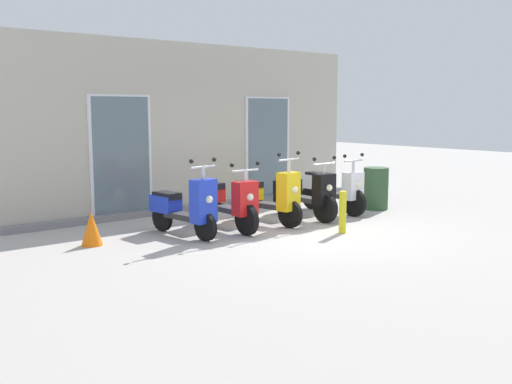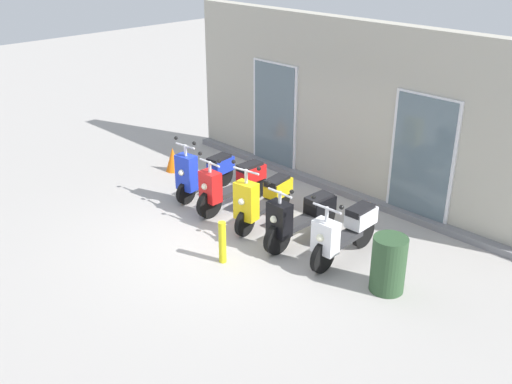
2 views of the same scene
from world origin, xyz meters
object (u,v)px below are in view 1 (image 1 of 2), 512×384
(curb_bollard, at_px, (343,212))
(scooter_yellow, at_px, (268,196))
(trash_bin, at_px, (376,188))
(scooter_black, at_px, (304,194))
(scooter_blue, at_px, (185,206))
(scooter_white, at_px, (333,188))
(scooter_red, at_px, (226,202))
(traffic_cone, at_px, (92,228))

(curb_bollard, bearing_deg, scooter_yellow, 109.16)
(scooter_yellow, height_order, trash_bin, scooter_yellow)
(scooter_black, xyz_separation_m, curb_bollard, (-0.42, -1.36, -0.11))
(scooter_blue, distance_m, scooter_black, 2.58)
(scooter_black, distance_m, trash_bin, 1.85)
(scooter_white, bearing_deg, scooter_red, -179.93)
(scooter_red, xyz_separation_m, curb_bollard, (1.33, -1.43, -0.13))
(scooter_yellow, height_order, curb_bollard, scooter_yellow)
(traffic_cone, xyz_separation_m, trash_bin, (5.85, -0.59, 0.17))
(trash_bin, bearing_deg, traffic_cone, 174.27)
(scooter_yellow, xyz_separation_m, scooter_black, (0.89, 0.00, -0.05))
(scooter_blue, height_order, scooter_black, scooter_blue)
(scooter_white, bearing_deg, trash_bin, -14.18)
(scooter_black, distance_m, traffic_cone, 4.04)
(trash_bin, bearing_deg, scooter_red, 176.06)
(scooter_yellow, relative_size, curb_bollard, 2.24)
(scooter_red, relative_size, trash_bin, 1.95)
(scooter_black, height_order, trash_bin, scooter_black)
(scooter_yellow, xyz_separation_m, curb_bollard, (0.47, -1.35, -0.16))
(scooter_red, xyz_separation_m, scooter_black, (1.75, -0.07, -0.02))
(scooter_yellow, distance_m, scooter_white, 1.74)
(scooter_black, relative_size, traffic_cone, 3.21)
(traffic_cone, xyz_separation_m, curb_bollard, (3.59, -1.77, 0.09))
(scooter_yellow, xyz_separation_m, traffic_cone, (-3.12, 0.41, -0.25))
(scooter_yellow, distance_m, scooter_black, 0.90)
(scooter_white, relative_size, trash_bin, 1.89)
(scooter_red, xyz_separation_m, trash_bin, (3.59, -0.25, -0.05))
(scooter_blue, relative_size, traffic_cone, 2.98)
(scooter_red, bearing_deg, scooter_blue, 179.60)
(scooter_red, height_order, curb_bollard, scooter_red)
(scooter_yellow, relative_size, scooter_white, 0.97)
(scooter_red, height_order, scooter_yellow, scooter_yellow)
(scooter_white, distance_m, curb_bollard, 1.92)
(scooter_blue, relative_size, scooter_black, 0.93)
(curb_bollard, bearing_deg, traffic_cone, 153.82)
(scooter_red, bearing_deg, scooter_white, 0.07)
(curb_bollard, distance_m, trash_bin, 2.55)
(scooter_black, xyz_separation_m, trash_bin, (1.84, -0.18, -0.04))
(scooter_black, bearing_deg, scooter_blue, 178.36)
(scooter_blue, relative_size, scooter_yellow, 0.99)
(scooter_blue, distance_m, scooter_white, 3.43)
(scooter_red, distance_m, trash_bin, 3.60)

